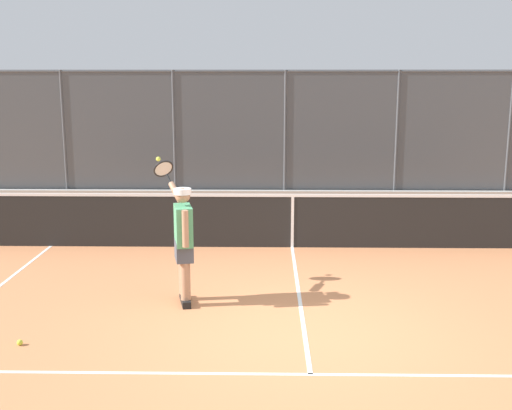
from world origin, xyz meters
The scene contains 6 objects.
ground_plane centered at (0.00, 0.00, 0.00)m, with size 60.00×60.00×0.00m, color #C67A4C.
court_line_markings centered at (0.00, 1.41, 0.00)m, with size 8.66×8.85×0.01m.
fence_backdrop centered at (0.00, -9.47, 1.43)m, with size 19.74×1.37×3.14m.
tennis_net centered at (0.00, -3.83, 0.49)m, with size 11.13×0.09×1.07m.
tennis_player centered at (1.55, -1.03, 0.90)m, with size 0.69×1.25×1.85m.
tennis_ball_near_baseline centered at (3.22, 0.38, 0.03)m, with size 0.07×0.07×0.07m, color #C1D138.
Camera 1 is at (0.45, 6.92, 2.96)m, focal length 44.00 mm.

